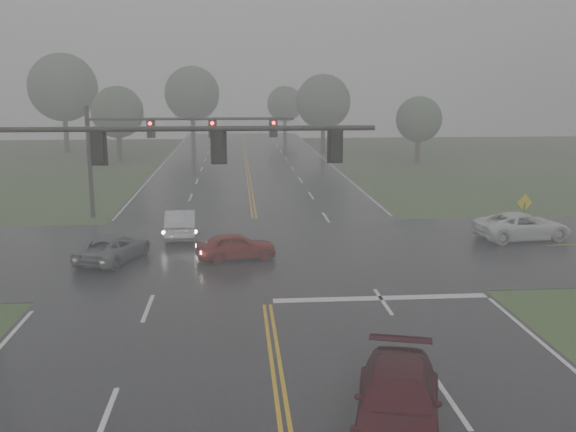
{
  "coord_description": "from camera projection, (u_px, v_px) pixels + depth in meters",
  "views": [
    {
      "loc": [
        -1.1,
        -9.28,
        8.32
      ],
      "look_at": [
        0.96,
        16.0,
        3.06
      ],
      "focal_mm": 40.0,
      "sensor_mm": 36.0,
      "label": 1
    }
  ],
  "objects": [
    {
      "name": "main_road",
      "position": [
        261.0,
        263.0,
        30.35
      ],
      "size": [
        18.0,
        160.0,
        0.02
      ],
      "primitive_type": "cube",
      "color": "black",
      "rests_on": "ground"
    },
    {
      "name": "cross_street",
      "position": [
        259.0,
        252.0,
        32.3
      ],
      "size": [
        120.0,
        14.0,
        0.02
      ],
      "primitive_type": "cube",
      "color": "black",
      "rests_on": "ground"
    },
    {
      "name": "stop_bar",
      "position": [
        381.0,
        299.0,
        25.25
      ],
      "size": [
        8.5,
        0.5,
        0.01
      ],
      "primitive_type": "cube",
      "color": "silver",
      "rests_on": "ground"
    },
    {
      "name": "sedan_maroon",
      "position": [
        397.0,
        429.0,
        15.74
      ],
      "size": [
        3.33,
        5.41,
        1.47
      ],
      "primitive_type": "imported",
      "rotation": [
        0.0,
        0.0,
        -0.27
      ],
      "color": "#3F0B13",
      "rests_on": "ground"
    },
    {
      "name": "sedan_red",
      "position": [
        236.0,
        259.0,
        30.88
      ],
      "size": [
        4.06,
        2.31,
        1.3
      ],
      "primitive_type": "imported",
      "rotation": [
        0.0,
        0.0,
        1.78
      ],
      "color": "maroon",
      "rests_on": "ground"
    },
    {
      "name": "sedan_silver",
      "position": [
        181.0,
        237.0,
        35.49
      ],
      "size": [
        1.83,
        4.66,
        1.51
      ],
      "primitive_type": "imported",
      "rotation": [
        0.0,
        0.0,
        3.19
      ],
      "color": "silver",
      "rests_on": "ground"
    },
    {
      "name": "car_grey",
      "position": [
        115.0,
        261.0,
        30.59
      ],
      "size": [
        3.5,
        4.96,
        1.26
      ],
      "primitive_type": "imported",
      "rotation": [
        0.0,
        0.0,
        2.8
      ],
      "color": "#56585D",
      "rests_on": "ground"
    },
    {
      "name": "pickup_white",
      "position": [
        522.0,
        239.0,
        34.85
      ],
      "size": [
        5.49,
        3.08,
        1.45
      ],
      "primitive_type": "imported",
      "rotation": [
        0.0,
        0.0,
        1.7
      ],
      "color": "white",
      "rests_on": "ground"
    },
    {
      "name": "signal_gantry_near",
      "position": [
        104.0,
        168.0,
        22.79
      ],
      "size": [
        14.29,
        0.33,
        7.64
      ],
      "color": "black",
      "rests_on": "ground"
    },
    {
      "name": "signal_gantry_far",
      "position": [
        154.0,
        139.0,
        39.99
      ],
      "size": [
        12.91,
        0.35,
        6.98
      ],
      "color": "black",
      "rests_on": "ground"
    },
    {
      "name": "sign_diamond_east",
      "position": [
        524.0,
        207.0,
        35.46
      ],
      "size": [
        0.97,
        0.21,
        2.35
      ],
      "rotation": [
        0.0,
        0.0,
        0.18
      ],
      "color": "black",
      "rests_on": "ground"
    },
    {
      "name": "tree_nw_a",
      "position": [
        118.0,
        112.0,
        68.09
      ],
      "size": [
        5.51,
        5.51,
        8.09
      ],
      "color": "#30261F",
      "rests_on": "ground"
    },
    {
      "name": "tree_ne_a",
      "position": [
        323.0,
        102.0,
        75.46
      ],
      "size": [
        6.42,
        6.42,
        9.43
      ],
      "color": "#30261F",
      "rests_on": "ground"
    },
    {
      "name": "tree_n_mid",
      "position": [
        192.0,
        94.0,
        84.64
      ],
      "size": [
        7.22,
        7.22,
        10.61
      ],
      "color": "#30261F",
      "rests_on": "ground"
    },
    {
      "name": "tree_e_near",
      "position": [
        419.0,
        119.0,
        67.0
      ],
      "size": [
        4.8,
        4.8,
        7.04
      ],
      "color": "#30261F",
      "rests_on": "ground"
    },
    {
      "name": "tree_nw_b",
      "position": [
        63.0,
        87.0,
        76.58
      ],
      "size": [
        8.11,
        8.11,
        11.91
      ],
      "color": "#30261F",
      "rests_on": "ground"
    },
    {
      "name": "tree_n_far",
      "position": [
        285.0,
        104.0,
        97.67
      ],
      "size": [
        5.43,
        5.43,
        7.97
      ],
      "color": "#30261F",
      "rests_on": "ground"
    }
  ]
}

